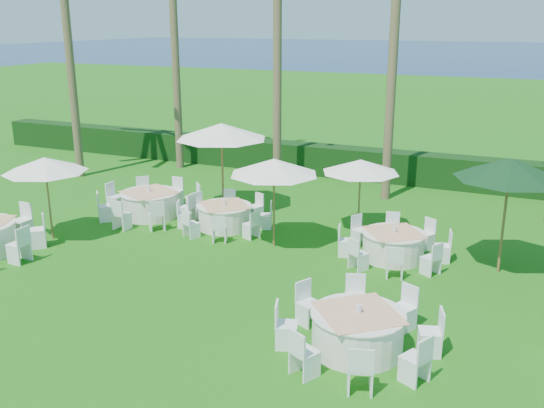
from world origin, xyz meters
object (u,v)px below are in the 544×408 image
Objects in this scene: banquet_table_f at (394,245)px; banquet_table_c at (357,330)px; banquet_table_d at (150,203)px; umbrella_b at (274,167)px; banquet_table_e at (225,216)px; umbrella_a at (45,165)px; umbrella_green at (510,169)px; umbrella_d at (361,166)px; umbrella_c at (222,131)px.

banquet_table_c is at bearing -85.21° from banquet_table_f.
banquet_table_d is 1.30× the size of umbrella_b.
banquet_table_c reaches higher than banquet_table_e.
banquet_table_d is at bearing 147.47° from banquet_table_c.
umbrella_green reaches higher than umbrella_a.
banquet_table_f is at bearing 94.79° from banquet_table_c.
umbrella_green is (2.65, 0.17, 2.30)m from banquet_table_f.
umbrella_c is at bearing 176.66° from umbrella_d.
banquet_table_f reaches higher than banquet_table_e.
umbrella_c reaches higher than banquet_table_c.
banquet_table_c is 1.30× the size of umbrella_a.
umbrella_b is 5.98m from umbrella_green.
umbrella_green reaches higher than banquet_table_d.
umbrella_green is at bearing 3.75° from banquet_table_f.
umbrella_d is (1.86, 2.07, -0.26)m from umbrella_b.
umbrella_c reaches higher than umbrella_b.
banquet_table_c is 0.96× the size of banquet_table_d.
umbrella_c is 1.01× the size of umbrella_green.
umbrella_green is at bearing -19.86° from umbrella_d.
banquet_table_c is 6.03m from umbrella_green.
umbrella_d reaches higher than banquet_table_c.
banquet_table_e is 1.12× the size of umbrella_b.
umbrella_a is 1.06× the size of umbrella_d.
banquet_table_c is 1.11× the size of banquet_table_e.
umbrella_b is at bearing -172.64° from banquet_table_f.
banquet_table_f is 3.83m from umbrella_b.
banquet_table_f is at bearing -3.25° from banquet_table_d.
banquet_table_f is 3.51m from umbrella_green.
umbrella_a is (-9.87, 2.49, 1.79)m from banquet_table_c.
umbrella_d is at bearing 27.09° from umbrella_a.
umbrella_b is 0.86× the size of umbrella_green.
banquet_table_d is at bearing -169.79° from umbrella_d.
umbrella_b reaches higher than umbrella_d.
umbrella_d is at bearing 17.67° from banquet_table_e.
banquet_table_f is (-0.41, 4.94, -0.03)m from banquet_table_c.
umbrella_c is (-6.15, 1.92, 2.30)m from banquet_table_f.
umbrella_green is (4.08, -1.48, 0.65)m from umbrella_d.
banquet_table_d is 3.69m from umbrella_a.
umbrella_c is (-6.56, 6.87, 2.27)m from banquet_table_c.
umbrella_b is (6.16, 2.03, 0.09)m from umbrella_a.
banquet_table_e is at bearing 34.63° from umbrella_a.
umbrella_c is 4.77m from umbrella_d.
umbrella_b is 0.85× the size of umbrella_c.
banquet_table_f is at bearing 7.36° from umbrella_b.
umbrella_c is at bearing 119.55° from banquet_table_e.
umbrella_c is 1.30× the size of umbrella_d.
banquet_table_d reaches higher than banquet_table_f.
umbrella_b is at bearing 129.35° from banquet_table_c.
umbrella_a reaches higher than banquet_table_d.
umbrella_c reaches higher than banquet_table_e.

